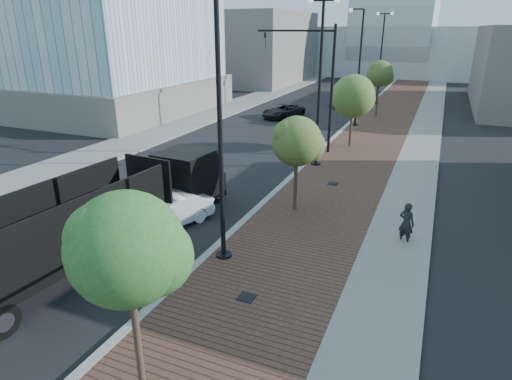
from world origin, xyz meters
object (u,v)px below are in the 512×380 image
at_px(dump_truck, 136,206).
at_px(dark_car_mid, 283,111).
at_px(pedestrian, 406,223).
at_px(white_sedan, 166,212).

xyz_separation_m(dump_truck, dark_car_mid, (-2.82, 24.89, -0.65)).
bearing_deg(dark_car_mid, pedestrian, -38.36).
distance_m(dump_truck, pedestrian, 10.40).
bearing_deg(white_sedan, dump_truck, -97.02).
xyz_separation_m(dump_truck, white_sedan, (0.61, 1.09, -0.61)).
distance_m(dump_truck, white_sedan, 1.39).
xyz_separation_m(white_sedan, dark_car_mid, (-3.43, 23.80, -0.05)).
bearing_deg(pedestrian, dark_car_mid, -35.51).
height_order(dump_truck, pedestrian, dump_truck).
bearing_deg(pedestrian, white_sedan, 38.43).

